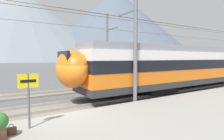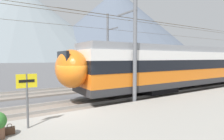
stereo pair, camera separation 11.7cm
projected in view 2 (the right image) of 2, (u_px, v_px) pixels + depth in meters
The scene contains 11 objects.
ground_plane at pixel (70, 114), 9.45m from camera, with size 400.00×400.00×0.00m, color #565659.
platform_slab at pixel (107, 139), 6.18m from camera, with size 120.00×6.43×0.33m, color gray.
track_near at pixel (62, 107), 10.53m from camera, with size 120.00×3.00×0.28m.
track_far at pixel (43, 93), 14.98m from camera, with size 120.00×3.00×0.28m.
train_near_platform at pixel (220, 64), 19.16m from camera, with size 33.79×3.01×4.27m.
catenary_mast_mid at pixel (134, 39), 11.03m from camera, with size 49.75×1.98×7.79m.
catenary_mast_far_side at pixel (108, 47), 19.95m from camera, with size 49.75×2.16×7.71m.
platform_sign at pixel (27, 89), 6.64m from camera, with size 0.70×0.08×2.00m.
handbag_near_sign at pixel (10, 131), 6.19m from camera, with size 0.32×0.18×0.37m.
mountain_central_peak at pixel (24, 25), 193.76m from camera, with size 202.47×202.47×75.42m, color slate.
mountain_right_ridge at pixel (117, 25), 211.35m from camera, with size 181.84×181.84×80.95m, color #515B6B.
Camera 2 is at (-3.02, -9.04, 2.92)m, focal length 29.33 mm.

